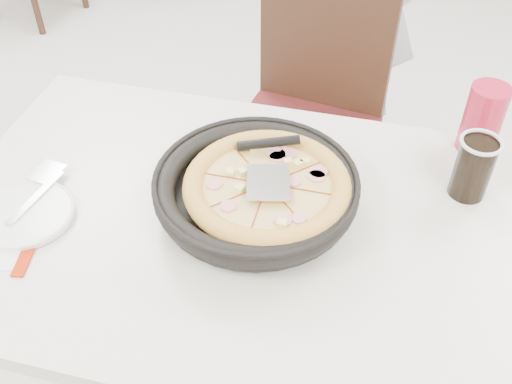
% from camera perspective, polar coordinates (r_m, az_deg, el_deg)
% --- Properties ---
extents(floor, '(7.00, 7.00, 0.00)m').
position_cam_1_polar(floor, '(1.85, 3.29, -17.80)').
color(floor, beige).
rests_on(floor, ground).
extents(main_table, '(1.24, 0.86, 0.75)m').
position_cam_1_polar(main_table, '(1.50, -1.76, -12.56)').
color(main_table, silver).
rests_on(main_table, floor).
extents(chair_far, '(0.48, 0.48, 0.95)m').
position_cam_1_polar(chair_far, '(1.88, 4.35, 5.69)').
color(chair_far, black).
rests_on(chair_far, floor).
extents(trivet, '(0.11, 0.11, 0.04)m').
position_cam_1_polar(trivet, '(1.22, -0.98, -0.81)').
color(trivet, black).
rests_on(trivet, main_table).
extents(pizza_pan, '(0.41, 0.41, 0.01)m').
position_cam_1_polar(pizza_pan, '(1.20, -0.00, -0.28)').
color(pizza_pan, black).
rests_on(pizza_pan, trivet).
extents(pizza, '(0.32, 0.32, 0.02)m').
position_cam_1_polar(pizza, '(1.18, 1.05, -0.00)').
color(pizza, gold).
rests_on(pizza, pizza_pan).
extents(pizza_server, '(0.10, 0.12, 0.00)m').
position_cam_1_polar(pizza_server, '(1.15, 1.18, 0.97)').
color(pizza_server, silver).
rests_on(pizza_server, pizza).
extents(side_plate, '(0.20, 0.20, 0.01)m').
position_cam_1_polar(side_plate, '(1.29, -21.05, -1.99)').
color(side_plate, white).
rests_on(side_plate, napkin).
extents(fork, '(0.04, 0.17, 0.00)m').
position_cam_1_polar(fork, '(1.31, -20.25, -0.45)').
color(fork, silver).
rests_on(fork, side_plate).
extents(cola_glass, '(0.08, 0.08, 0.13)m').
position_cam_1_polar(cola_glass, '(1.30, 19.96, 2.06)').
color(cola_glass, black).
rests_on(cola_glass, main_table).
extents(red_cup, '(0.09, 0.09, 0.16)m').
position_cam_1_polar(red_cup, '(1.42, 20.79, 6.54)').
color(red_cup, '#AE1730').
rests_on(red_cup, main_table).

